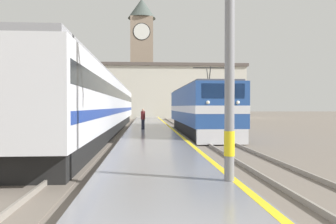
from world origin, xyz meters
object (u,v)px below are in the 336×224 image
Objects in this scene: locomotive_train at (199,110)px; passenger_train at (104,105)px; person_on_platform at (143,118)px; clock_tower at (142,53)px; catenary_mast at (234,29)px.

locomotive_train is 0.41× the size of passenger_train.
passenger_train is 23.44× the size of person_on_platform.
passenger_train is at bearing -93.51° from clock_tower.
clock_tower is (-2.75, 63.18, 9.62)m from catenary_mast.
passenger_train is at bearing 105.77° from catenary_mast.
person_on_platform is 0.06× the size of clock_tower.
person_on_platform is at bearing 97.16° from catenary_mast.
passenger_train reaches higher than person_on_platform.
passenger_train is at bearing 162.27° from locomotive_train.
catenary_mast is 0.29× the size of clock_tower.
person_on_platform is (-4.24, 1.14, -0.71)m from locomotive_train.
passenger_train is 3.56m from person_on_platform.
person_on_platform is (-2.27, 18.03, -2.79)m from catenary_mast.
locomotive_train is at bearing -84.17° from clock_tower.
catenary_mast reaches higher than passenger_train.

